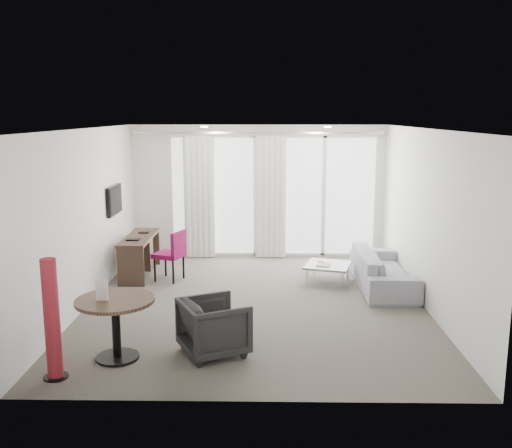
{
  "coord_description": "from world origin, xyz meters",
  "views": [
    {
      "loc": [
        0.15,
        -8.22,
        2.81
      ],
      "look_at": [
        0.0,
        0.6,
        1.1
      ],
      "focal_mm": 40.0,
      "sensor_mm": 36.0,
      "label": 1
    }
  ],
  "objects_px": {
    "tub_armchair": "(214,327)",
    "coffee_table": "(328,273)",
    "round_table": "(116,329)",
    "rattan_chair_a": "(307,224)",
    "desk": "(140,256)",
    "red_lamp": "(52,319)",
    "sofa": "(383,270)",
    "desk_chair": "(169,255)",
    "rattan_chair_b": "(342,223)"
  },
  "relations": [
    {
      "from": "desk",
      "to": "sofa",
      "type": "height_order",
      "value": "desk"
    },
    {
      "from": "round_table",
      "to": "coffee_table",
      "type": "distance_m",
      "value": 4.15
    },
    {
      "from": "red_lamp",
      "to": "rattan_chair_b",
      "type": "xyz_separation_m",
      "value": [
        4.01,
        7.01,
        -0.3
      ]
    },
    {
      "from": "coffee_table",
      "to": "rattan_chair_a",
      "type": "distance_m",
      "value": 3.1
    },
    {
      "from": "red_lamp",
      "to": "rattan_chair_b",
      "type": "height_order",
      "value": "red_lamp"
    },
    {
      "from": "rattan_chair_a",
      "to": "coffee_table",
      "type": "bearing_deg",
      "value": -77.03
    },
    {
      "from": "rattan_chair_b",
      "to": "round_table",
      "type": "bearing_deg",
      "value": -105.39
    },
    {
      "from": "rattan_chair_a",
      "to": "rattan_chair_b",
      "type": "relative_size",
      "value": 1.14
    },
    {
      "from": "desk_chair",
      "to": "round_table",
      "type": "distance_m",
      "value": 3.2
    },
    {
      "from": "desk_chair",
      "to": "tub_armchair",
      "type": "relative_size",
      "value": 1.19
    },
    {
      "from": "rattan_chair_a",
      "to": "sofa",
      "type": "bearing_deg",
      "value": -62.61
    },
    {
      "from": "coffee_table",
      "to": "rattan_chair_b",
      "type": "xyz_separation_m",
      "value": [
        0.69,
        3.42,
        0.21
      ]
    },
    {
      "from": "round_table",
      "to": "sofa",
      "type": "xyz_separation_m",
      "value": [
        3.65,
        2.85,
        -0.06
      ]
    },
    {
      "from": "tub_armchair",
      "to": "desk",
      "type": "bearing_deg",
      "value": -0.46
    },
    {
      "from": "desk_chair",
      "to": "coffee_table",
      "type": "height_order",
      "value": "desk_chair"
    },
    {
      "from": "tub_armchair",
      "to": "coffee_table",
      "type": "bearing_deg",
      "value": -55.73
    },
    {
      "from": "round_table",
      "to": "desk",
      "type": "bearing_deg",
      "value": 98.02
    },
    {
      "from": "desk",
      "to": "sofa",
      "type": "xyz_separation_m",
      "value": [
        4.15,
        -0.67,
        -0.05
      ]
    },
    {
      "from": "red_lamp",
      "to": "coffee_table",
      "type": "height_order",
      "value": "red_lamp"
    },
    {
      "from": "round_table",
      "to": "tub_armchair",
      "type": "xyz_separation_m",
      "value": [
        1.12,
        0.16,
        -0.03
      ]
    },
    {
      "from": "round_table",
      "to": "rattan_chair_a",
      "type": "distance_m",
      "value": 6.72
    },
    {
      "from": "rattan_chair_b",
      "to": "desk_chair",
      "type": "bearing_deg",
      "value": -123.05
    },
    {
      "from": "desk",
      "to": "rattan_chair_b",
      "type": "relative_size",
      "value": 2.02
    },
    {
      "from": "tub_armchair",
      "to": "sofa",
      "type": "bearing_deg",
      "value": -69.5
    },
    {
      "from": "tub_armchair",
      "to": "sofa",
      "type": "height_order",
      "value": "tub_armchair"
    },
    {
      "from": "desk",
      "to": "round_table",
      "type": "bearing_deg",
      "value": -81.98
    },
    {
      "from": "desk",
      "to": "desk_chair",
      "type": "xyz_separation_m",
      "value": [
        0.57,
        -0.31,
        0.09
      ]
    },
    {
      "from": "desk",
      "to": "coffee_table",
      "type": "distance_m",
      "value": 3.31
    },
    {
      "from": "desk",
      "to": "tub_armchair",
      "type": "xyz_separation_m",
      "value": [
        1.61,
        -3.35,
        -0.01
      ]
    },
    {
      "from": "tub_armchair",
      "to": "coffee_table",
      "type": "xyz_separation_m",
      "value": [
        1.66,
        2.92,
        -0.17
      ]
    },
    {
      "from": "sofa",
      "to": "desk_chair",
      "type": "bearing_deg",
      "value": 84.36
    },
    {
      "from": "coffee_table",
      "to": "rattan_chair_a",
      "type": "xyz_separation_m",
      "value": [
        -0.13,
        3.09,
        0.26
      ]
    },
    {
      "from": "tub_armchair",
      "to": "rattan_chair_b",
      "type": "xyz_separation_m",
      "value": [
        2.35,
        6.35,
        0.03
      ]
    },
    {
      "from": "rattan_chair_a",
      "to": "desk",
      "type": "bearing_deg",
      "value": -129.2
    },
    {
      "from": "coffee_table",
      "to": "sofa",
      "type": "bearing_deg",
      "value": -15.14
    },
    {
      "from": "red_lamp",
      "to": "tub_armchair",
      "type": "bearing_deg",
      "value": 21.9
    },
    {
      "from": "desk_chair",
      "to": "sofa",
      "type": "bearing_deg",
      "value": 15.1
    },
    {
      "from": "desk_chair",
      "to": "tub_armchair",
      "type": "distance_m",
      "value": 3.21
    },
    {
      "from": "round_table",
      "to": "sofa",
      "type": "height_order",
      "value": "round_table"
    },
    {
      "from": "desk_chair",
      "to": "rattan_chair_a",
      "type": "xyz_separation_m",
      "value": [
        2.57,
        2.97,
        -0.02
      ]
    },
    {
      "from": "rattan_chair_a",
      "to": "desk_chair",
      "type": "bearing_deg",
      "value": -120.29
    },
    {
      "from": "tub_armchair",
      "to": "sofa",
      "type": "xyz_separation_m",
      "value": [
        2.54,
        2.69,
        -0.03
      ]
    },
    {
      "from": "desk_chair",
      "to": "round_table",
      "type": "bearing_deg",
      "value": -70.63
    },
    {
      "from": "desk",
      "to": "red_lamp",
      "type": "bearing_deg",
      "value": -90.66
    },
    {
      "from": "red_lamp",
      "to": "sofa",
      "type": "distance_m",
      "value": 5.38
    },
    {
      "from": "red_lamp",
      "to": "rattan_chair_a",
      "type": "relative_size",
      "value": 1.59
    },
    {
      "from": "desk",
      "to": "rattan_chair_b",
      "type": "xyz_separation_m",
      "value": [
        3.96,
        2.99,
        0.02
      ]
    },
    {
      "from": "tub_armchair",
      "to": "rattan_chair_b",
      "type": "relative_size",
      "value": 1.0
    },
    {
      "from": "tub_armchair",
      "to": "red_lamp",
      "type": "bearing_deg",
      "value": 85.75
    },
    {
      "from": "desk",
      "to": "rattan_chair_a",
      "type": "bearing_deg",
      "value": 40.24
    }
  ]
}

